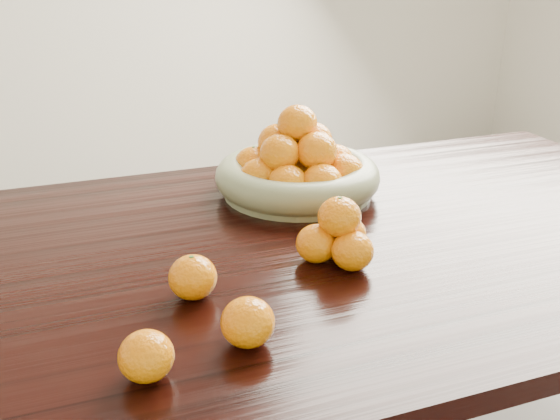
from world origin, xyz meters
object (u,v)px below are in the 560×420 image
object	(u,v)px
dining_table	(280,284)
fruit_bowl	(297,170)
orange_pyramid	(339,236)
loose_orange_0	(193,277)

from	to	relation	value
dining_table	fruit_bowl	world-z (taller)	fruit_bowl
dining_table	orange_pyramid	bearing A→B (deg)	-53.15
loose_orange_0	fruit_bowl	bearing A→B (deg)	49.06
loose_orange_0	orange_pyramid	bearing A→B (deg)	8.03
dining_table	loose_orange_0	world-z (taller)	loose_orange_0
fruit_bowl	orange_pyramid	world-z (taller)	fruit_bowl
dining_table	fruit_bowl	bearing A→B (deg)	61.77
dining_table	orange_pyramid	xyz separation A→B (m)	(0.08, -0.10, 0.14)
orange_pyramid	loose_orange_0	size ratio (longest dim) A/B	1.80
dining_table	orange_pyramid	distance (m)	0.19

